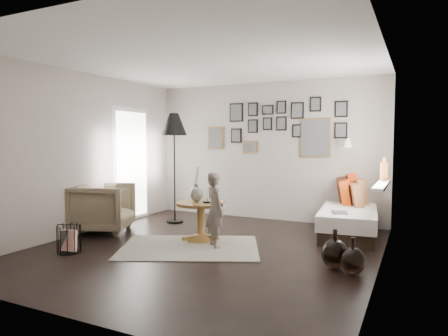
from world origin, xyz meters
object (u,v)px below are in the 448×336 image
at_px(daybed, 350,215).
at_px(magazine_basket, 69,239).
at_px(pedestal_table, 201,223).
at_px(demijohn_small, 353,261).
at_px(demijohn_large, 335,254).
at_px(armchair, 103,208).
at_px(child, 215,210).
at_px(vase, 197,191).
at_px(floor_lamp, 174,128).

xyz_separation_m(daybed, magazine_basket, (-3.22, -2.81, -0.11)).
relative_size(pedestal_table, demijohn_small, 1.73).
bearing_deg(demijohn_large, armchair, 175.98).
bearing_deg(magazine_basket, demijohn_large, 14.44).
relative_size(magazine_basket, demijohn_small, 0.91).
xyz_separation_m(pedestal_table, child, (0.37, -0.24, 0.26)).
distance_m(vase, daybed, 2.53).
xyz_separation_m(vase, floor_lamp, (-1.00, 0.93, 0.98)).
bearing_deg(child, magazine_basket, 75.40).
bearing_deg(floor_lamp, child, -39.44).
distance_m(armchair, demijohn_small, 4.03).
xyz_separation_m(vase, daybed, (2.03, 1.44, -0.45)).
relative_size(daybed, demijohn_small, 4.75).
height_order(daybed, floor_lamp, floor_lamp).
xyz_separation_m(demijohn_large, child, (-1.71, 0.25, 0.35)).
bearing_deg(pedestal_table, demijohn_large, -13.24).
bearing_deg(daybed, pedestal_table, -148.90).
xyz_separation_m(daybed, floor_lamp, (-3.03, -0.52, 1.43)).
bearing_deg(daybed, child, -138.63).
height_order(pedestal_table, vase, vase).
xyz_separation_m(pedestal_table, demijohn_large, (2.07, -0.49, -0.09)).
bearing_deg(floor_lamp, vase, -42.89).
relative_size(daybed, child, 1.91).
bearing_deg(daybed, demijohn_small, -86.42).
xyz_separation_m(floor_lamp, magazine_basket, (-0.20, -2.30, -1.54)).
xyz_separation_m(pedestal_table, floor_lamp, (-1.08, 0.95, 1.45)).
xyz_separation_m(floor_lamp, demijohn_large, (3.15, -1.44, -1.54)).
relative_size(vase, magazine_basket, 1.36).
bearing_deg(demijohn_small, floor_lamp, 155.23).
distance_m(magazine_basket, demijohn_small, 3.64).
bearing_deg(child, demijohn_large, -146.80).
xyz_separation_m(pedestal_table, armchair, (-1.71, -0.22, 0.13)).
xyz_separation_m(daybed, demijohn_small, (0.34, -2.07, -0.14)).
bearing_deg(pedestal_table, floor_lamp, 138.70).
height_order(daybed, demijohn_small, daybed).
xyz_separation_m(magazine_basket, child, (1.64, 1.11, 0.35)).
bearing_deg(child, armchair, 40.84).
height_order(vase, floor_lamp, floor_lamp).
distance_m(vase, demijohn_large, 2.28).
distance_m(daybed, demijohn_small, 2.10).
xyz_separation_m(daybed, demijohn_large, (0.12, -1.95, -0.12)).
bearing_deg(child, demijohn_small, -149.36).
bearing_deg(demijohn_small, child, 169.25).
bearing_deg(demijohn_small, demijohn_large, 151.26).
bearing_deg(demijohn_large, magazine_basket, -165.56).
bearing_deg(armchair, floor_lamp, -51.42).
distance_m(magazine_basket, child, 2.01).
relative_size(vase, armchair, 0.60).
xyz_separation_m(armchair, floor_lamp, (0.63, 1.17, 1.32)).
xyz_separation_m(floor_lamp, demijohn_small, (3.37, -1.56, -1.56)).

